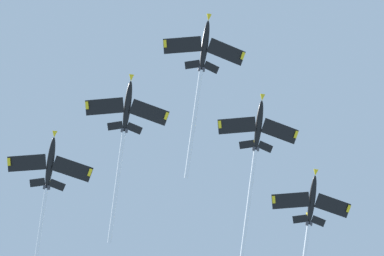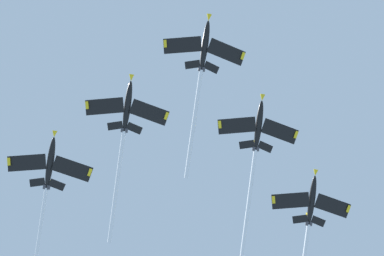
{
  "view_description": "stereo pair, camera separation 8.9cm",
  "coord_description": "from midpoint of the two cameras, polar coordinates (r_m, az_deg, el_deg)",
  "views": [
    {
      "loc": [
        -49.5,
        -10.38,
        1.66
      ],
      "look_at": [
        2.99,
        12.83,
        102.99
      ],
      "focal_mm": 45.73,
      "sensor_mm": 36.0,
      "label": 1
    },
    {
      "loc": [
        -49.54,
        -10.3,
        1.66
      ],
      "look_at": [
        2.99,
        12.83,
        102.99
      ],
      "focal_mm": 45.73,
      "sensor_mm": 36.0,
      "label": 2
    }
  ],
  "objects": [
    {
      "name": "jet_right_wing",
      "position": [
        116.28,
        -7.99,
        -0.73
      ],
      "size": [
        30.29,
        24.04,
        20.77
      ],
      "color": "black"
    },
    {
      "name": "jet_left_outer",
      "position": [
        125.17,
        13.24,
        -12.27
      ],
      "size": [
        36.47,
        27.89,
        24.29
      ],
      "color": "black"
    },
    {
      "name": "jet_lead",
      "position": [
        116.73,
        1.04,
        6.49
      ],
      "size": [
        29.28,
        23.8,
        21.21
      ],
      "color": "black"
    },
    {
      "name": "jet_left_wing",
      "position": [
        118.67,
        7.39,
        -2.59
      ],
      "size": [
        29.79,
        23.69,
        20.63
      ],
      "color": "black"
    },
    {
      "name": "jet_right_outer",
      "position": [
        119.96,
        -16.67,
        -6.98
      ],
      "size": [
        32.62,
        25.85,
        23.38
      ],
      "color": "black"
    }
  ]
}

